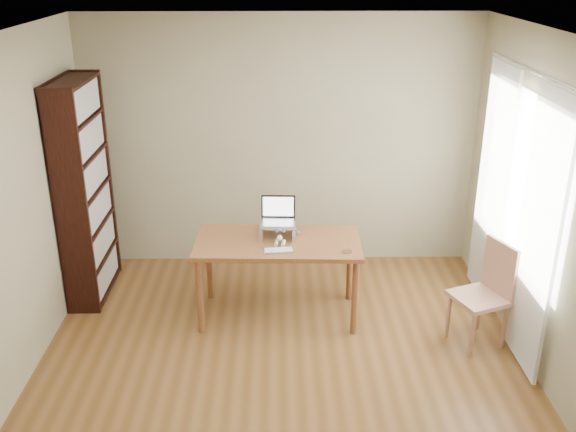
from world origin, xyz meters
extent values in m
cube|color=#593817|center=(0.00, 0.00, -0.01)|extent=(4.00, 4.50, 0.02)
cube|color=silver|center=(0.00, 0.00, 2.61)|extent=(4.00, 4.50, 0.02)
cube|color=#86775A|center=(0.00, 2.26, 1.30)|extent=(4.00, 0.02, 2.60)
cube|color=#86775A|center=(2.01, 0.00, 1.30)|extent=(0.02, 4.50, 2.60)
cube|color=white|center=(1.98, 0.80, 1.40)|extent=(0.01, 1.80, 1.40)
cube|color=black|center=(-1.84, 1.12, 1.05)|extent=(0.30, 0.04, 2.10)
cube|color=black|center=(-1.84, 1.98, 1.05)|extent=(0.30, 0.04, 2.10)
cube|color=black|center=(-1.98, 1.55, 1.05)|extent=(0.02, 0.90, 2.10)
cube|color=black|center=(-1.84, 1.55, 0.03)|extent=(0.30, 0.84, 0.02)
cube|color=black|center=(-1.81, 1.55, 0.20)|extent=(0.20, 0.78, 0.28)
cube|color=black|center=(-1.84, 1.55, 0.37)|extent=(0.30, 0.84, 0.03)
cube|color=black|center=(-1.81, 1.55, 0.54)|extent=(0.20, 0.78, 0.28)
cube|color=black|center=(-1.84, 1.55, 0.71)|extent=(0.30, 0.84, 0.02)
cube|color=black|center=(-1.81, 1.55, 0.88)|extent=(0.20, 0.78, 0.28)
cube|color=black|center=(-1.84, 1.55, 1.05)|extent=(0.30, 0.84, 0.02)
cube|color=black|center=(-1.81, 1.55, 1.22)|extent=(0.20, 0.78, 0.28)
cube|color=black|center=(-1.84, 1.55, 1.39)|extent=(0.30, 0.84, 0.02)
cube|color=black|center=(-1.81, 1.55, 1.56)|extent=(0.20, 0.78, 0.28)
cube|color=black|center=(-1.84, 1.55, 1.73)|extent=(0.30, 0.84, 0.02)
cube|color=black|center=(-1.81, 1.55, 1.90)|extent=(0.20, 0.78, 0.28)
cube|color=black|center=(-1.84, 1.55, 2.07)|extent=(0.30, 0.84, 0.03)
cube|color=white|center=(1.92, 0.25, 1.15)|extent=(0.03, 0.70, 2.20)
cube|color=white|center=(1.92, 1.35, 1.15)|extent=(0.03, 0.70, 2.20)
cylinder|color=silver|center=(1.92, 0.80, 2.28)|extent=(0.03, 1.90, 0.03)
cube|color=brown|center=(-0.03, 1.06, 0.73)|extent=(1.49, 0.79, 0.04)
cylinder|color=brown|center=(-0.70, 1.37, 0.35)|extent=(0.06, 0.06, 0.71)
cylinder|color=brown|center=(0.64, 1.37, 0.35)|extent=(0.06, 0.06, 0.71)
cylinder|color=brown|center=(-0.70, 0.75, 0.35)|extent=(0.06, 0.06, 0.71)
cylinder|color=brown|center=(0.64, 0.75, 0.35)|extent=(0.06, 0.06, 0.71)
cube|color=silver|center=(-0.18, 1.14, 0.81)|extent=(0.03, 0.25, 0.12)
cube|color=silver|center=(0.11, 1.14, 0.81)|extent=(0.03, 0.25, 0.12)
cube|color=silver|center=(-0.03, 1.14, 0.88)|extent=(0.32, 0.25, 0.01)
cube|color=silver|center=(-0.03, 1.14, 0.89)|extent=(0.31, 0.22, 0.02)
cube|color=black|center=(-0.03, 1.26, 1.00)|extent=(0.31, 0.06, 0.20)
cube|color=white|center=(-0.03, 1.26, 1.00)|extent=(0.28, 0.04, 0.17)
cube|color=silver|center=(-0.03, 0.84, 0.76)|extent=(0.27, 0.13, 0.02)
cube|color=silver|center=(-0.03, 0.84, 0.77)|extent=(0.25, 0.11, 0.00)
cylinder|color=#532E1C|center=(0.56, 0.82, 0.75)|extent=(0.09, 0.09, 0.01)
ellipsoid|color=#4D473C|center=(0.00, 1.17, 0.82)|extent=(0.19, 0.42, 0.14)
ellipsoid|color=#4D473C|center=(0.00, 1.28, 0.82)|extent=(0.17, 0.18, 0.13)
ellipsoid|color=#4D473C|center=(0.00, 0.98, 0.84)|extent=(0.11, 0.11, 0.10)
ellipsoid|color=silver|center=(0.00, 1.02, 0.81)|extent=(0.10, 0.10, 0.09)
sphere|color=silver|center=(0.00, 0.94, 0.83)|extent=(0.05, 0.05, 0.05)
cone|color=#4D473C|center=(-0.02, 0.98, 0.89)|extent=(0.04, 0.04, 0.05)
cone|color=#4D473C|center=(0.03, 0.98, 0.89)|extent=(0.04, 0.04, 0.05)
cylinder|color=silver|center=(-0.03, 0.97, 0.77)|extent=(0.03, 0.10, 0.03)
cylinder|color=silver|center=(0.03, 0.97, 0.77)|extent=(0.03, 0.10, 0.03)
cylinder|color=#4D473C|center=(0.09, 1.30, 0.77)|extent=(0.15, 0.23, 0.03)
cube|color=#9F7056|center=(1.65, 0.57, 0.43)|extent=(0.52, 0.52, 0.04)
cylinder|color=#9F7056|center=(1.49, 0.41, 0.22)|extent=(0.04, 0.04, 0.43)
cylinder|color=#9F7056|center=(1.81, 0.41, 0.22)|extent=(0.04, 0.04, 0.43)
cylinder|color=#9F7056|center=(1.49, 0.73, 0.22)|extent=(0.04, 0.04, 0.43)
cylinder|color=#9F7056|center=(1.81, 0.73, 0.22)|extent=(0.04, 0.04, 0.43)
cube|color=#9F7056|center=(1.83, 0.57, 0.67)|extent=(0.17, 0.37, 0.48)
camera|label=1|loc=(-0.03, -4.11, 3.10)|focal=40.00mm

